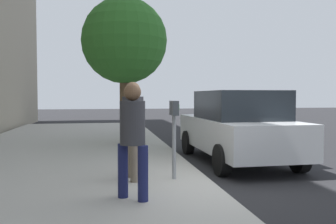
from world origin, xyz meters
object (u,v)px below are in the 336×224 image
(pedestrian_at_meter, at_px, (133,122))
(parked_sedan_near, at_px, (237,126))
(pedestrian_bystander, at_px, (133,132))
(street_tree, at_px, (124,42))
(parking_meter, at_px, (174,123))
(traffic_signal, at_px, (134,72))

(pedestrian_at_meter, bearing_deg, parked_sedan_near, 32.62)
(pedestrian_bystander, bearing_deg, pedestrian_at_meter, 37.62)
(parked_sedan_near, relative_size, street_tree, 0.97)
(parking_meter, relative_size, traffic_signal, 0.39)
(street_tree, bearing_deg, pedestrian_bystander, 178.13)
(pedestrian_bystander, distance_m, street_tree, 6.69)
(parked_sedan_near, height_order, street_tree, street_tree)
(pedestrian_at_meter, relative_size, traffic_signal, 0.48)
(street_tree, distance_m, traffic_signal, 2.91)
(pedestrian_bystander, xyz_separation_m, parked_sedan_near, (3.26, -2.81, -0.23))
(pedestrian_at_meter, bearing_deg, parking_meter, -10.38)
(street_tree, height_order, traffic_signal, street_tree)
(pedestrian_at_meter, distance_m, street_tree, 5.52)
(pedestrian_at_meter, xyz_separation_m, pedestrian_bystander, (-1.24, 0.09, -0.05))
(pedestrian_bystander, height_order, street_tree, street_tree)
(parking_meter, xyz_separation_m, pedestrian_at_meter, (0.08, 0.73, 0.01))
(traffic_signal, bearing_deg, pedestrian_bystander, 175.63)
(pedestrian_bystander, xyz_separation_m, street_tree, (6.30, -0.21, 2.24))
(traffic_signal, bearing_deg, parking_meter, -179.02)
(parking_meter, distance_m, pedestrian_at_meter, 0.74)
(pedestrian_at_meter, relative_size, street_tree, 0.38)
(parking_meter, relative_size, pedestrian_bystander, 0.84)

